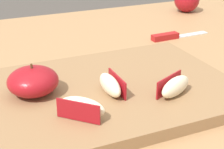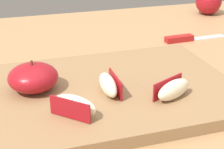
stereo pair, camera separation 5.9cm
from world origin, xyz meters
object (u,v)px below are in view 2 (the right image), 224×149
Objects in this scene: apple_wedge_right at (74,106)px; whole_apple_red_delicious at (209,2)px; apple_half_skin_up at (33,77)px; apple_wedge_middle at (109,85)px; apple_wedge_left at (173,89)px; paring_knife at (184,39)px; cutting_board at (112,91)px.

whole_apple_red_delicious is (0.52, 0.50, 0.00)m from apple_wedge_right.
apple_wedge_right is at bearing -64.62° from apple_half_skin_up.
apple_wedge_right is 0.72m from whole_apple_red_delicious.
apple_wedge_middle is 1.06× the size of apple_wedge_right.
apple_half_skin_up reaches higher than apple_wedge_middle.
apple_wedge_left is 1.04× the size of apple_wedge_middle.
apple_wedge_left is 0.45× the size of paring_knife.
apple_half_skin_up is at bearing 169.82° from cutting_board.
cutting_board is at bearing 61.86° from apple_wedge_middle.
cutting_board is 6.29× the size of apple_wedge_right.
cutting_board is 5.06× the size of apple_half_skin_up.
apple_wedge_left is at bearing -42.88° from cutting_board.
apple_wedge_middle is at bearing 153.15° from apple_wedge_left.
whole_apple_red_delicious reaches higher than apple_wedge_middle.
apple_wedge_left and apple_wedge_middle have the same top height.
apple_wedge_left is at bearing -24.84° from apple_half_skin_up.
apple_half_skin_up reaches higher than cutting_board.
cutting_board is 5.93× the size of apple_wedge_middle.
whole_apple_red_delicious reaches higher than apple_wedge_left.
apple_wedge_middle is 0.36m from paring_knife.
apple_half_skin_up is at bearing -144.74° from whole_apple_red_delicious.
cutting_board is 0.13m from apple_half_skin_up.
whole_apple_red_delicious reaches higher than apple_half_skin_up.
paring_knife is at bearing 41.56° from apple_wedge_right.
apple_half_skin_up is at bearing -152.56° from paring_knife.
whole_apple_red_delicious reaches higher than cutting_board.
apple_wedge_middle is 0.81× the size of whole_apple_red_delicious.
whole_apple_red_delicious is at bearing 47.36° from paring_knife.
cutting_board is at bearing 43.36° from apple_wedge_right.
cutting_board is 4.77× the size of whole_apple_red_delicious.
apple_half_skin_up is at bearing 115.38° from apple_wedge_right.
apple_wedge_middle is 0.43× the size of paring_knife.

